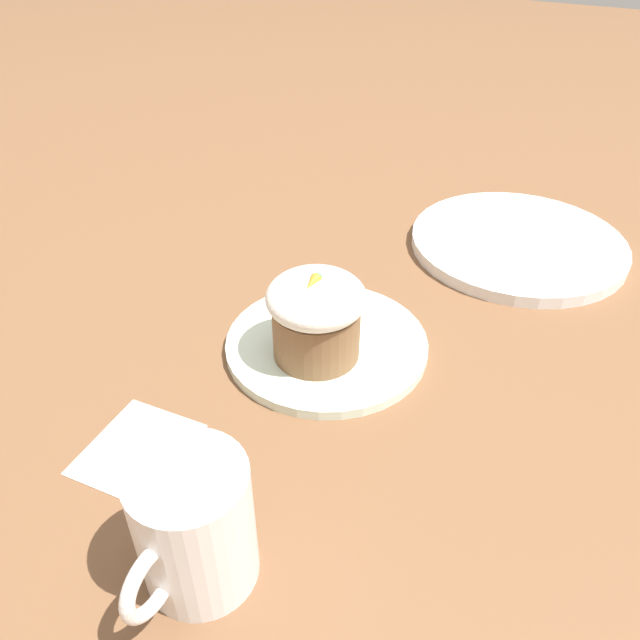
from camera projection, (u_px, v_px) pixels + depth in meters
The scene contains 7 objects.
ground_plane at pixel (327, 348), 0.63m from camera, with size 4.00×4.00×0.00m, color brown.
dessert_plate at pixel (327, 344), 0.63m from camera, with size 0.20×0.20×0.01m.
carrot_cake at pixel (320, 316), 0.58m from camera, with size 0.09×0.09×0.09m.
spoon at pixel (327, 337), 0.63m from camera, with size 0.12×0.04×0.01m.
coffee_cup at pixel (194, 527), 0.41m from camera, with size 0.11×0.08×0.10m.
side_plate at pixel (518, 243), 0.79m from camera, with size 0.27×0.27×0.02m.
paper_napkin at pixel (137, 449), 0.52m from camera, with size 0.10×0.08×0.00m.
Camera 1 is at (0.44, 0.22, 0.40)m, focal length 35.00 mm.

